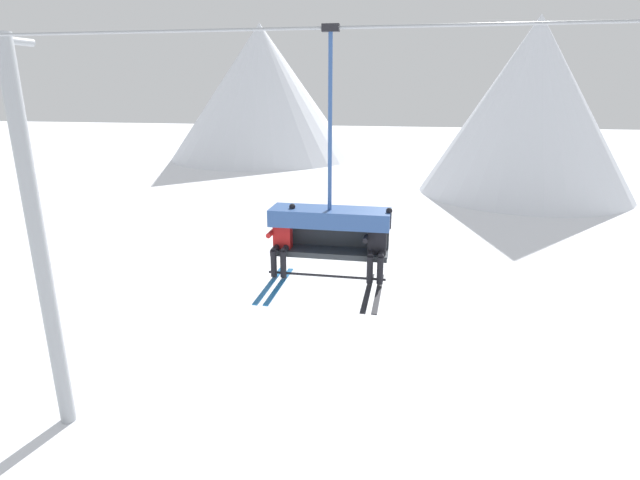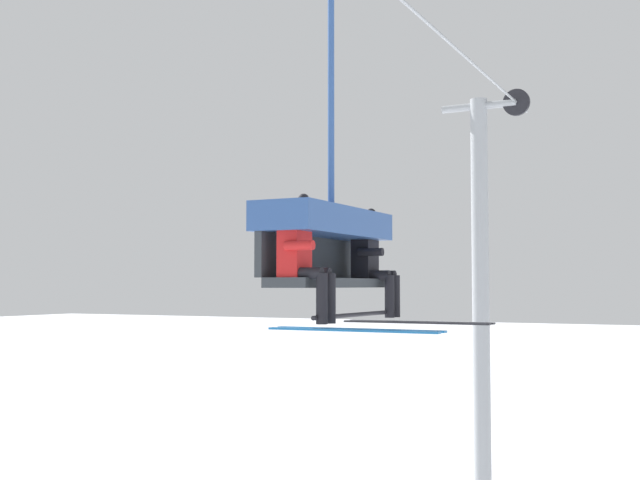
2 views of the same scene
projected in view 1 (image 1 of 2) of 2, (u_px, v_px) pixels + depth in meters
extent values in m
plane|color=white|center=(394.00, 463.00, 11.05)|extent=(200.00, 200.00, 0.00)
cone|color=white|center=(262.00, 93.00, 57.00)|extent=(21.21, 21.21, 14.78)
cone|color=white|center=(531.00, 108.00, 37.38)|extent=(15.74, 15.74, 13.01)
cylinder|color=#9EA3A8|center=(39.00, 249.00, 11.15)|extent=(0.36, 0.36, 9.02)
cylinder|color=#9EA3A8|center=(3.00, 39.00, 9.87)|extent=(0.16, 1.60, 0.16)
cylinder|color=#9EA3A8|center=(399.00, 26.00, 7.74)|extent=(17.60, 0.05, 0.05)
cube|color=#33383D|center=(329.00, 253.00, 9.04)|extent=(2.10, 0.48, 0.10)
cube|color=#33383D|center=(332.00, 234.00, 9.22)|extent=(2.10, 0.08, 0.45)
cube|color=#335699|center=(330.00, 217.00, 8.91)|extent=(2.14, 0.68, 0.30)
cylinder|color=black|center=(326.00, 276.00, 8.84)|extent=(2.10, 0.04, 0.04)
cylinder|color=#335699|center=(330.00, 125.00, 8.38)|extent=(0.07, 0.07, 2.93)
cube|color=black|center=(331.00, 28.00, 7.93)|extent=(0.28, 0.12, 0.12)
cube|color=red|center=(283.00, 234.00, 9.08)|extent=(0.32, 0.22, 0.52)
sphere|color=#284C93|center=(282.00, 215.00, 8.98)|extent=(0.22, 0.22, 0.22)
ellipsoid|color=black|center=(281.00, 216.00, 8.88)|extent=(0.17, 0.04, 0.08)
cylinder|color=black|center=(276.00, 248.00, 9.00)|extent=(0.11, 0.34, 0.11)
cylinder|color=black|center=(285.00, 249.00, 8.97)|extent=(0.11, 0.34, 0.11)
cylinder|color=black|center=(274.00, 264.00, 8.91)|extent=(0.11, 0.11, 0.48)
cylinder|color=black|center=(283.00, 264.00, 8.88)|extent=(0.11, 0.11, 0.48)
cube|color=#1E6BB2|center=(270.00, 285.00, 8.72)|extent=(0.09, 1.70, 0.02)
cube|color=#1E6BB2|center=(279.00, 286.00, 8.69)|extent=(0.09, 1.70, 0.02)
cylinder|color=red|center=(271.00, 234.00, 8.96)|extent=(0.09, 0.30, 0.09)
cylinder|color=red|center=(292.00, 216.00, 8.95)|extent=(0.09, 0.09, 0.30)
sphere|color=black|center=(292.00, 207.00, 8.90)|extent=(0.11, 0.11, 0.11)
cube|color=black|center=(377.00, 239.00, 8.78)|extent=(0.32, 0.22, 0.52)
sphere|color=black|center=(378.00, 219.00, 8.67)|extent=(0.22, 0.22, 0.22)
ellipsoid|color=black|center=(378.00, 221.00, 8.58)|extent=(0.17, 0.04, 0.08)
cylinder|color=black|center=(371.00, 254.00, 8.70)|extent=(0.11, 0.34, 0.11)
cylinder|color=black|center=(381.00, 254.00, 8.67)|extent=(0.11, 0.34, 0.11)
cylinder|color=black|center=(370.00, 270.00, 8.61)|extent=(0.11, 0.11, 0.48)
cylinder|color=black|center=(380.00, 271.00, 8.58)|extent=(0.11, 0.11, 0.48)
cube|color=#232328|center=(368.00, 292.00, 8.42)|extent=(0.09, 1.70, 0.02)
cube|color=#232328|center=(378.00, 293.00, 8.38)|extent=(0.09, 1.70, 0.02)
cylinder|color=black|center=(366.00, 239.00, 8.66)|extent=(0.09, 0.30, 0.09)
cylinder|color=black|center=(389.00, 220.00, 8.64)|extent=(0.09, 0.09, 0.30)
sphere|color=black|center=(389.00, 211.00, 8.59)|extent=(0.11, 0.11, 0.11)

